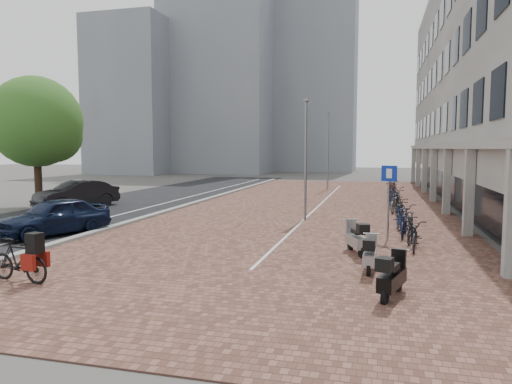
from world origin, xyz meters
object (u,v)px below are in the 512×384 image
object	(u,v)px
scooter_back	(370,254)
car_navy	(54,216)
scooter_mid	(392,275)
parking_sign	(389,189)
car_dark	(77,194)
scooter_front	(356,238)
hero_bike	(19,260)

from	to	relation	value
scooter_back	car_navy	bearing A→B (deg)	170.07
scooter_mid	parking_sign	bearing A→B (deg)	106.64
car_dark	scooter_front	bearing A→B (deg)	-3.21
scooter_mid	scooter_back	distance (m)	2.24
scooter_mid	hero_bike	bearing A→B (deg)	-156.53
hero_bike	scooter_mid	bearing A→B (deg)	-76.00
car_dark	car_navy	bearing A→B (deg)	-35.97
scooter_back	car_dark	bearing A→B (deg)	150.19
parking_sign	scooter_front	bearing A→B (deg)	-90.41
scooter_front	scooter_mid	distance (m)	4.35
car_dark	scooter_front	size ratio (longest dim) A/B	2.97
scooter_front	parking_sign	size ratio (longest dim) A/B	0.58
car_dark	scooter_mid	distance (m)	20.79
parking_sign	car_navy	bearing A→B (deg)	-149.77
car_dark	scooter_mid	xyz separation A→B (m)	(16.76, -12.30, -0.24)
car_dark	scooter_front	world-z (taller)	car_dark
car_navy	scooter_back	xyz separation A→B (m)	(11.83, -2.52, -0.22)
hero_bike	scooter_front	world-z (taller)	hero_bike
car_navy	parking_sign	size ratio (longest dim) A/B	1.56
scooter_front	scooter_back	distance (m)	2.10
scooter_back	parking_sign	distance (m)	4.95
car_dark	parking_sign	size ratio (longest dim) A/B	1.71
scooter_front	parking_sign	xyz separation A→B (m)	(1.00, 2.68, 1.31)
scooter_front	parking_sign	bearing A→B (deg)	48.92
hero_bike	car_dark	bearing A→B (deg)	37.83
car_navy	scooter_mid	world-z (taller)	car_navy
car_dark	scooter_mid	world-z (taller)	car_dark
scooter_front	scooter_mid	bearing A→B (deg)	-97.56
car_navy	hero_bike	bearing A→B (deg)	-35.05
car_navy	car_dark	xyz separation A→B (m)	(-4.41, 7.60, 0.04)
scooter_front	scooter_back	xyz separation A→B (m)	(0.46, -2.05, -0.04)
scooter_back	scooter_mid	bearing A→B (deg)	-74.56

